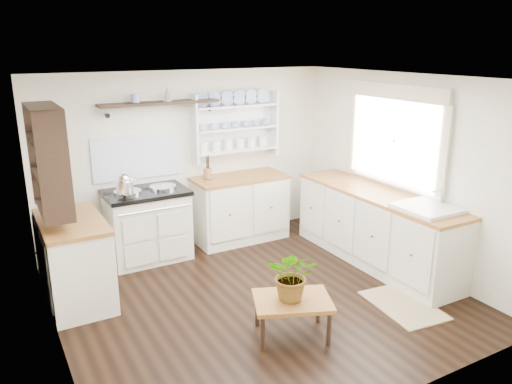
# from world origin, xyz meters

# --- Properties ---
(floor) EXTENTS (4.00, 3.80, 0.01)m
(floor) POSITION_xyz_m (0.00, 0.00, 0.00)
(floor) COLOR black
(floor) RESTS_ON ground
(wall_back) EXTENTS (4.00, 0.02, 2.30)m
(wall_back) POSITION_xyz_m (0.00, 1.90, 1.15)
(wall_back) COLOR beige
(wall_back) RESTS_ON ground
(wall_right) EXTENTS (0.02, 3.80, 2.30)m
(wall_right) POSITION_xyz_m (2.00, 0.00, 1.15)
(wall_right) COLOR beige
(wall_right) RESTS_ON ground
(wall_left) EXTENTS (0.02, 3.80, 2.30)m
(wall_left) POSITION_xyz_m (-2.00, 0.00, 1.15)
(wall_left) COLOR beige
(wall_left) RESTS_ON ground
(ceiling) EXTENTS (4.00, 3.80, 0.01)m
(ceiling) POSITION_xyz_m (0.00, 0.00, 2.30)
(ceiling) COLOR white
(ceiling) RESTS_ON wall_back
(window) EXTENTS (0.08, 1.55, 1.22)m
(window) POSITION_xyz_m (1.95, 0.15, 1.56)
(window) COLOR white
(window) RESTS_ON wall_right
(aga_cooker) EXTENTS (1.00, 0.70, 0.92)m
(aga_cooker) POSITION_xyz_m (-0.71, 1.57, 0.46)
(aga_cooker) COLOR beige
(aga_cooker) RESTS_ON floor
(back_cabinets) EXTENTS (1.27, 0.63, 0.90)m
(back_cabinets) POSITION_xyz_m (0.60, 1.60, 0.46)
(back_cabinets) COLOR beige
(back_cabinets) RESTS_ON floor
(right_cabinets) EXTENTS (0.62, 2.43, 0.90)m
(right_cabinets) POSITION_xyz_m (1.70, 0.10, 0.46)
(right_cabinets) COLOR beige
(right_cabinets) RESTS_ON floor
(belfast_sink) EXTENTS (0.55, 0.60, 0.45)m
(belfast_sink) POSITION_xyz_m (1.70, -0.65, 0.80)
(belfast_sink) COLOR white
(belfast_sink) RESTS_ON right_cabinets
(left_cabinets) EXTENTS (0.62, 1.13, 0.90)m
(left_cabinets) POSITION_xyz_m (-1.70, 0.90, 0.46)
(left_cabinets) COLOR beige
(left_cabinets) RESTS_ON floor
(plate_rack) EXTENTS (1.20, 0.22, 0.90)m
(plate_rack) POSITION_xyz_m (0.65, 1.86, 1.56)
(plate_rack) COLOR white
(plate_rack) RESTS_ON wall_back
(high_shelf) EXTENTS (1.50, 0.29, 0.16)m
(high_shelf) POSITION_xyz_m (-0.40, 1.78, 1.91)
(high_shelf) COLOR black
(high_shelf) RESTS_ON wall_back
(left_shelving) EXTENTS (0.28, 0.80, 1.05)m
(left_shelving) POSITION_xyz_m (-1.84, 0.90, 1.55)
(left_shelving) COLOR black
(left_shelving) RESTS_ON wall_left
(kettle) EXTENTS (0.19, 0.19, 0.23)m
(kettle) POSITION_xyz_m (-0.99, 1.45, 1.05)
(kettle) COLOR silver
(kettle) RESTS_ON aga_cooker
(utensil_crock) EXTENTS (0.11, 0.11, 0.13)m
(utensil_crock) POSITION_xyz_m (0.17, 1.68, 0.97)
(utensil_crock) COLOR brown
(utensil_crock) RESTS_ON back_cabinets
(center_table) EXTENTS (0.84, 0.73, 0.38)m
(center_table) POSITION_xyz_m (-0.10, -0.79, 0.33)
(center_table) COLOR brown
(center_table) RESTS_ON floor
(potted_plant) EXTENTS (0.58, 0.57, 0.49)m
(potted_plant) POSITION_xyz_m (-0.10, -0.79, 0.62)
(potted_plant) COLOR #3F7233
(potted_plant) RESTS_ON center_table
(floor_rug) EXTENTS (0.63, 0.90, 0.02)m
(floor_rug) POSITION_xyz_m (1.21, -0.90, 0.01)
(floor_rug) COLOR #7E5D49
(floor_rug) RESTS_ON floor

